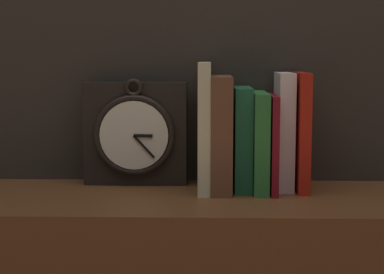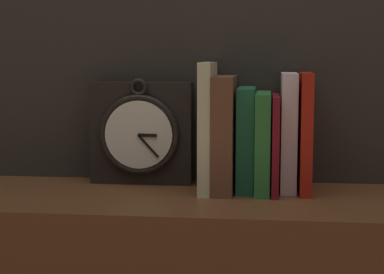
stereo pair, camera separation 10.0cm
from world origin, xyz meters
name	(u,v)px [view 2 (the right image)]	position (x,y,z in m)	size (l,w,h in m)	color
clock	(142,133)	(-0.11, 0.11, 0.81)	(0.20, 0.06, 0.21)	black
book_slot0_cream	(208,127)	(0.02, 0.06, 0.82)	(0.02, 0.15, 0.24)	beige
book_slot1_brown	(224,134)	(0.05, 0.06, 0.81)	(0.04, 0.16, 0.21)	brown
book_slot2_green	(246,139)	(0.09, 0.08, 0.80)	(0.03, 0.13, 0.19)	#206140
book_slot3_green	(263,142)	(0.12, 0.07, 0.80)	(0.03, 0.15, 0.18)	#2D7233
book_slot4_maroon	(275,144)	(0.15, 0.06, 0.79)	(0.01, 0.15, 0.18)	maroon
book_slot5_white	(288,132)	(0.17, 0.08, 0.81)	(0.03, 0.12, 0.22)	silver
book_slot6_red	(305,132)	(0.20, 0.07, 0.81)	(0.02, 0.14, 0.22)	#B11D11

